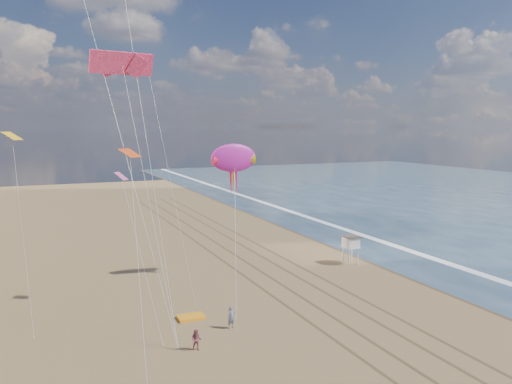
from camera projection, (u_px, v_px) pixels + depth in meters
wet_sand at (338, 237)px, 74.20m from camera, size 260.00×260.00×0.00m
foam at (361, 235)px, 75.88m from camera, size 260.00×260.00×0.00m
tracks at (266, 267)px, 58.53m from camera, size 7.68×120.00×0.01m
lifeguard_stand at (351, 242)px, 59.43m from camera, size 1.89×1.89×3.41m
grounded_kite at (191, 317)px, 42.69m from camera, size 2.27×1.47×0.26m
show_kite at (234, 158)px, 52.99m from camera, size 4.77×6.33×17.20m
kite_flyer_a at (231, 317)px, 40.51m from camera, size 0.77×0.61×1.86m
kite_flyer_b at (196, 340)px, 36.54m from camera, size 0.99×0.93×1.61m
small_kites at (91, 135)px, 42.19m from camera, size 14.39×18.39×11.65m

